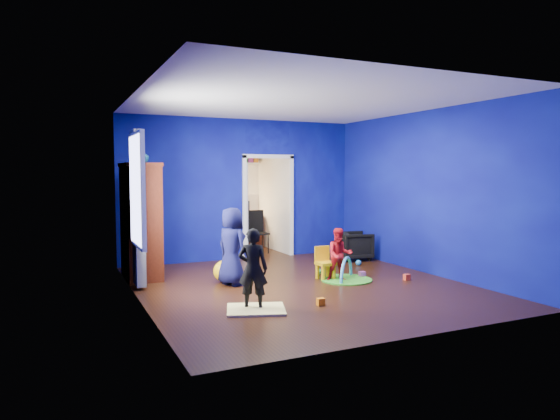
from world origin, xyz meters
name	(u,v)px	position (x,y,z in m)	size (l,w,h in m)	color
floor	(301,286)	(0.00, 0.00, 0.00)	(5.00, 5.50, 0.01)	black
ceiling	(302,101)	(0.00, 0.00, 2.90)	(5.00, 5.50, 0.01)	white
wall_back	(241,189)	(0.00, 2.75, 1.45)	(5.00, 0.02, 2.90)	#09096A
wall_front	(418,205)	(0.00, -2.75, 1.45)	(5.00, 0.02, 2.90)	#09096A
wall_left	(139,198)	(-2.50, 0.00, 1.45)	(0.02, 5.50, 2.90)	#09096A
wall_right	(427,192)	(2.50, 0.00, 1.45)	(0.02, 5.50, 2.90)	#09096A
alcove	(253,197)	(0.60, 3.62, 1.25)	(1.00, 1.75, 2.50)	silver
armchair	(355,246)	(2.08, 1.66, 0.29)	(0.62, 0.64, 0.58)	black
child_black	(253,269)	(-1.20, -0.94, 0.54)	(0.39, 0.26, 1.07)	black
child_navy	(232,246)	(-0.98, 0.52, 0.62)	(0.61, 0.40, 1.25)	#101A3A
toddler_red	(340,255)	(0.74, 0.06, 0.44)	(0.43, 0.33, 0.88)	#B41322
vase	(142,156)	(-2.21, 1.41, 2.07)	(0.21, 0.21, 0.22)	#0B4C5C
potted_plant	(137,151)	(-2.21, 1.93, 2.17)	(0.23, 0.23, 0.42)	green
tv_armoire	(141,221)	(-2.21, 1.71, 0.98)	(0.58, 1.14, 1.96)	#431B0B
crt_tv	(143,218)	(-2.17, 1.71, 1.02)	(0.46, 0.70, 0.54)	silver
yellow_blanket	(256,309)	(-1.20, -1.04, 0.01)	(0.75, 0.60, 0.03)	#F2E07A
hopper_ball	(224,271)	(-1.03, 0.77, 0.18)	(0.36, 0.36, 0.36)	yellow
kid_chair	(326,265)	(0.59, 0.26, 0.25)	(0.28, 0.28, 0.50)	yellow
play_mat	(346,280)	(0.87, 0.04, 0.01)	(0.86, 0.86, 0.02)	green
toy_arch	(346,279)	(0.87, 0.04, 0.02)	(0.77, 0.77, 0.05)	#3F8CD8
window_left	(136,190)	(-2.48, 0.35, 1.55)	(0.03, 0.95, 1.55)	white
curtain	(138,208)	(-2.37, 0.90, 1.25)	(0.14, 0.42, 2.40)	slate
doorway	(268,208)	(0.60, 2.75, 1.05)	(1.16, 0.10, 2.10)	white
study_desk	(243,232)	(0.60, 4.26, 0.38)	(0.88, 0.44, 0.75)	#3D140A
desk_monitor	(241,208)	(0.60, 4.38, 0.95)	(0.40, 0.05, 0.32)	black
desk_lamp	(231,209)	(0.32, 4.32, 0.93)	(0.14, 0.14, 0.14)	#FFD88C
folding_chair	(258,233)	(0.60, 3.30, 0.46)	(0.40, 0.40, 0.92)	black
book_shelf	(241,163)	(0.60, 4.37, 2.02)	(0.88, 0.24, 0.04)	white
toy_0	(407,277)	(1.80, -0.37, 0.05)	(0.10, 0.08, 0.10)	#ED4227
toy_1	(358,262)	(1.81, 1.10, 0.06)	(0.11, 0.11, 0.11)	#2386CB
toy_2	(321,302)	(-0.30, -1.17, 0.05)	(0.10, 0.08, 0.10)	orange
toy_3	(318,271)	(0.67, 0.65, 0.06)	(0.11, 0.11, 0.11)	green
toy_4	(362,274)	(1.24, 0.13, 0.05)	(0.10, 0.08, 0.10)	#DB52B3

